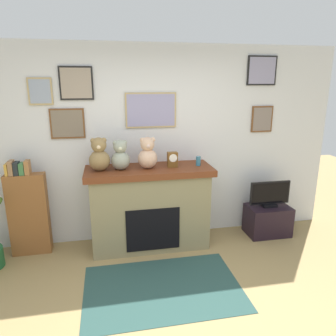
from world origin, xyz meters
The scene contains 11 objects.
back_wall centered at (0.00, 2.00, 1.31)m, with size 5.20×0.15×2.60m.
fireplace centered at (-0.05, 1.65, 0.54)m, with size 1.60×0.63×1.07m.
bookshelf centered at (-1.56, 1.74, 0.56)m, with size 0.47×0.16×1.22m.
tv_stand centered at (1.65, 1.64, 0.21)m, with size 0.59×0.40×0.42m, color black.
television centered at (1.65, 1.64, 0.60)m, with size 0.58×0.14×0.37m.
area_rug centered at (-0.05, 0.69, 0.00)m, with size 1.65×1.10×0.01m, color #274641.
candle_jar centered at (0.59, 1.64, 1.14)m, with size 0.06×0.06×0.12m, color teal.
mantel_clock centered at (0.25, 1.63, 1.17)m, with size 0.13×0.09×0.19m.
teddy_bear_brown centered at (-0.65, 1.64, 1.26)m, with size 0.25×0.25×0.41m.
teddy_bear_grey centered at (-0.40, 1.64, 1.24)m, with size 0.23×0.23×0.37m.
teddy_bear_tan centered at (-0.07, 1.64, 1.25)m, with size 0.25×0.25×0.40m.
Camera 1 is at (-0.55, -2.16, 2.12)m, focal length 33.69 mm.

